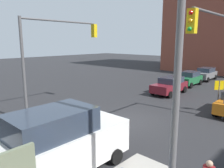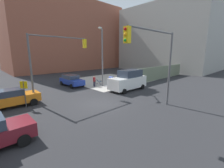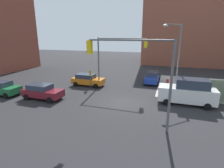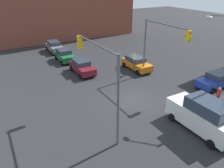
# 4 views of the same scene
# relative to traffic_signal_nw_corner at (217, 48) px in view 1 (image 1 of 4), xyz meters

# --- Properties ---
(ground_plane) EXTENTS (120.00, 120.00, 0.00)m
(ground_plane) POSITION_rel_traffic_signal_nw_corner_xyz_m (2.05, -4.50, -4.68)
(ground_plane) COLOR #28282B
(traffic_signal_nw_corner) EXTENTS (6.33, 0.36, 6.50)m
(traffic_signal_nw_corner) POSITION_rel_traffic_signal_nw_corner_xyz_m (0.00, 0.00, 0.00)
(traffic_signal_nw_corner) COLOR #59595B
(traffic_signal_nw_corner) RESTS_ON ground
(traffic_signal_se_corner) EXTENTS (6.23, 0.36, 6.50)m
(traffic_signal_se_corner) POSITION_rel_traffic_signal_nw_corner_xyz_m (4.14, -9.00, -0.01)
(traffic_signal_se_corner) COLOR #59595B
(traffic_signal_se_corner) RESTS_ON ground
(street_lamp_corner) EXTENTS (2.08, 1.98, 8.00)m
(street_lamp_corner) POSITION_rel_traffic_signal_nw_corner_xyz_m (6.99, 1.04, 0.02)
(street_lamp_corner) COLOR slate
(street_lamp_corner) RESTS_ON ground
(warning_sign_two_way) EXTENTS (0.48, 0.48, 2.40)m
(warning_sign_two_way) POSITION_rel_traffic_signal_nw_corner_xyz_m (-3.35, -0.69, -3.04)
(warning_sign_two_way) COLOR #4C4C4C
(warning_sign_two_way) RESTS_ON ground
(coupe_green) EXTENTS (3.97, 2.02, 1.62)m
(coupe_green) POSITION_rel_traffic_signal_nw_corner_xyz_m (-11.85, -6.50, -3.84)
(coupe_green) COLOR #1E6638
(coupe_green) RESTS_ON ground
(coupe_gray) EXTENTS (4.20, 2.02, 1.62)m
(coupe_gray) POSITION_rel_traffic_signal_nw_corner_xyz_m (-16.92, -6.44, -3.84)
(coupe_gray) COLOR slate
(coupe_gray) RESTS_ON ground
(sedan_maroon) EXTENTS (4.38, 2.02, 1.62)m
(sedan_maroon) POSITION_rel_traffic_signal_nw_corner_xyz_m (-6.57, -6.11, -3.84)
(sedan_maroon) COLOR maroon
(sedan_maroon) RESTS_ON ground
(van_white_delivery) EXTENTS (5.40, 2.32, 2.62)m
(van_white_delivery) POSITION_rel_traffic_signal_nw_corner_xyz_m (8.28, -2.70, -3.40)
(van_white_delivery) COLOR white
(van_white_delivery) RESTS_ON ground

